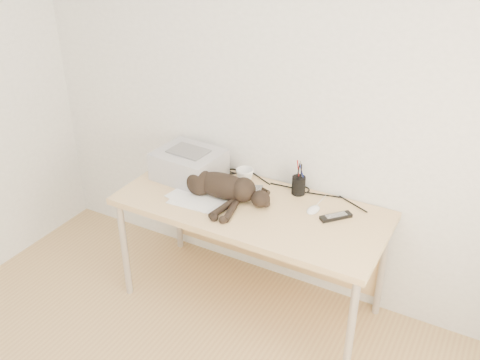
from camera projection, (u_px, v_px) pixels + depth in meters
The scene contains 11 objects.
wall_back at pixel (280, 96), 3.15m from camera, with size 3.50×3.50×0.00m, color white.
desk at pixel (257, 217), 3.27m from camera, with size 1.60×0.70×0.74m.
printer at pixel (189, 164), 3.41m from camera, with size 0.42×0.36×0.19m.
papers at pixel (198, 198), 3.21m from camera, with size 0.38×0.28×0.01m.
cat at pixel (219, 187), 3.19m from camera, with size 0.74×0.34×0.17m.
mug at pixel (245, 177), 3.35m from camera, with size 0.11×0.11×0.10m, color white.
pen_cup at pixel (299, 185), 3.24m from camera, with size 0.08×0.08×0.21m.
remote_grey at pixel (259, 194), 3.24m from camera, with size 0.05×0.19×0.02m, color slate.
remote_black at pixel (336, 217), 3.02m from camera, with size 0.05×0.19×0.02m, color black.
mouse at pixel (313, 208), 3.08m from camera, with size 0.06×0.11×0.03m, color white.
cable_tangle at pixel (273, 182), 3.38m from camera, with size 1.36×0.09×0.01m, color black, non-canonical shape.
Camera 1 is at (1.23, -0.99, 2.38)m, focal length 40.00 mm.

